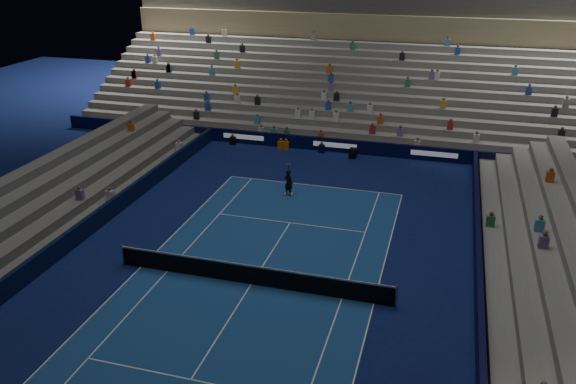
# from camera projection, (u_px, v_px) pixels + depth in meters

# --- Properties ---
(ground) EXTENTS (90.00, 90.00, 0.00)m
(ground) POSITION_uv_depth(u_px,v_px,m) (251.00, 284.00, 25.99)
(ground) COLOR #0C164A
(ground) RESTS_ON ground
(court_surface) EXTENTS (10.97, 23.77, 0.01)m
(court_surface) POSITION_uv_depth(u_px,v_px,m) (251.00, 284.00, 25.99)
(court_surface) COLOR navy
(court_surface) RESTS_ON ground
(sponsor_barrier_far) EXTENTS (44.00, 0.25, 1.00)m
(sponsor_barrier_far) POSITION_uv_depth(u_px,v_px,m) (335.00, 145.00, 42.12)
(sponsor_barrier_far) COLOR black
(sponsor_barrier_far) RESTS_ON ground
(sponsor_barrier_east) EXTENTS (0.25, 37.00, 1.00)m
(sponsor_barrier_east) POSITION_uv_depth(u_px,v_px,m) (479.00, 309.00, 23.35)
(sponsor_barrier_east) COLOR black
(sponsor_barrier_east) RESTS_ON ground
(sponsor_barrier_west) EXTENTS (0.25, 37.00, 1.00)m
(sponsor_barrier_west) POSITION_uv_depth(u_px,v_px,m) (62.00, 246.00, 28.23)
(sponsor_barrier_west) COLOR black
(sponsor_barrier_west) RESTS_ON ground
(grandstand_main) EXTENTS (44.00, 15.20, 11.20)m
(grandstand_main) POSITION_uv_depth(u_px,v_px,m) (359.00, 78.00, 49.28)
(grandstand_main) COLOR slate
(grandstand_main) RESTS_ON ground
(grandstand_east) EXTENTS (5.00, 37.00, 2.50)m
(grandstand_east) POSITION_uv_depth(u_px,v_px,m) (575.00, 315.00, 22.32)
(grandstand_east) COLOR slate
(grandstand_east) RESTS_ON ground
(grandstand_west) EXTENTS (5.00, 37.00, 2.50)m
(grandstand_west) POSITION_uv_depth(u_px,v_px,m) (1.00, 229.00, 28.93)
(grandstand_west) COLOR #5E5E59
(grandstand_west) RESTS_ON ground
(tennis_net) EXTENTS (12.90, 0.10, 1.10)m
(tennis_net) POSITION_uv_depth(u_px,v_px,m) (251.00, 275.00, 25.79)
(tennis_net) COLOR #B2B2B7
(tennis_net) RESTS_ON ground
(tennis_player) EXTENTS (0.69, 0.57, 1.61)m
(tennis_player) POSITION_uv_depth(u_px,v_px,m) (289.00, 183.00, 34.80)
(tennis_player) COLOR black
(tennis_player) RESTS_ON ground
(broadcast_camera) EXTENTS (0.51, 0.96, 0.67)m
(broadcast_camera) POSITION_uv_depth(u_px,v_px,m) (353.00, 153.00, 41.01)
(broadcast_camera) COLOR black
(broadcast_camera) RESTS_ON ground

